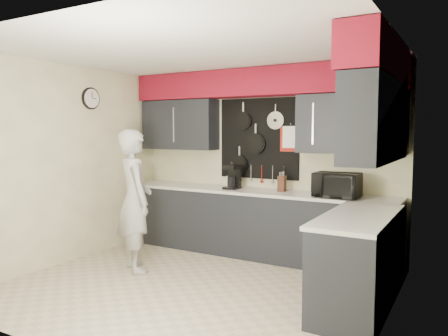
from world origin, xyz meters
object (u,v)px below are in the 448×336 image
Objects in this scene: coffee_maker at (233,176)px; person at (135,201)px; microwave at (337,185)px; knife_block at (282,184)px; utensil_crock at (231,182)px.

coffee_maker is 0.19× the size of person.
microwave is 1.59× the size of coffee_maker.
knife_block is 0.12× the size of person.
coffee_maker is (0.06, -0.05, 0.09)m from utensil_crock.
coffee_maker is at bearing -174.98° from knife_block.
utensil_crock is (-1.55, 0.11, -0.07)m from microwave.
coffee_maker is (-1.49, 0.06, 0.03)m from microwave.
microwave is 0.79m from knife_block.
microwave is at bearing -11.04° from knife_block.
utensil_crock is 0.12m from coffee_maker.
person reaches higher than coffee_maker.
coffee_maker is at bearing -37.10° from utensil_crock.
microwave is at bearing 0.62° from coffee_maker.
coffee_maker is 1.47m from person.
microwave is 1.49m from coffee_maker.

